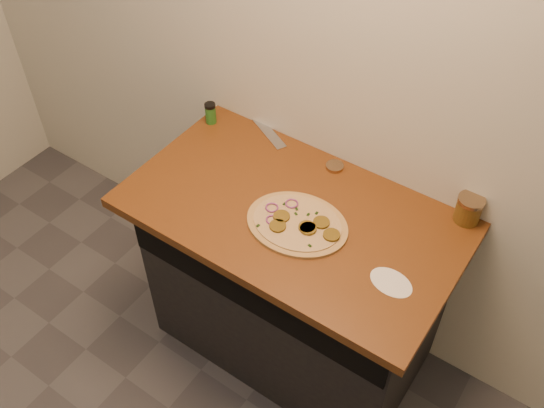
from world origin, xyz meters
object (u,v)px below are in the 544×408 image
Objects in this scene: pizza at (297,223)px; salsa_jar at (469,209)px; spice_shaker at (211,113)px; chefs_knife at (259,121)px.

salsa_jar is at bearing 37.29° from pizza.
salsa_jar reaches higher than pizza.
spice_shaker is (-0.60, 0.28, 0.04)m from pizza.
spice_shaker is at bearing -145.82° from chefs_knife.
chefs_knife is (-0.44, 0.39, -0.00)m from pizza.
pizza is 0.59m from salsa_jar.
pizza is at bearing -142.71° from salsa_jar.
spice_shaker is (-0.16, -0.11, 0.04)m from chefs_knife.
salsa_jar is at bearing -2.30° from chefs_knife.
salsa_jar is (0.90, -0.04, 0.05)m from chefs_knife.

